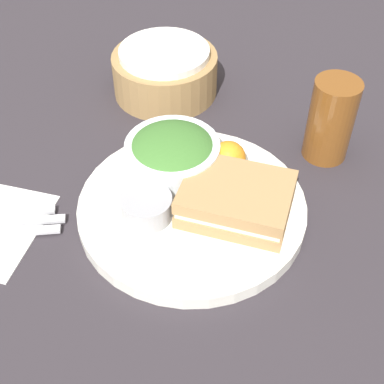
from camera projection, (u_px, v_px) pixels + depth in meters
ground_plane at (192, 213)px, 0.73m from camera, size 4.00×4.00×0.00m
plate at (192, 208)px, 0.72m from camera, size 0.31×0.31×0.02m
sandwich at (235, 202)px, 0.69m from camera, size 0.14×0.11×0.04m
salad_bowl at (172, 154)px, 0.74m from camera, size 0.13×0.13×0.06m
dressing_cup at (147, 207)px, 0.69m from camera, size 0.07×0.07×0.03m
orange_wedge at (228, 158)px, 0.74m from camera, size 0.05×0.05×0.05m
drink_glass at (331, 120)px, 0.77m from camera, size 0.07×0.07×0.13m
bread_basket at (165, 72)px, 0.91m from camera, size 0.18×0.18×0.08m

